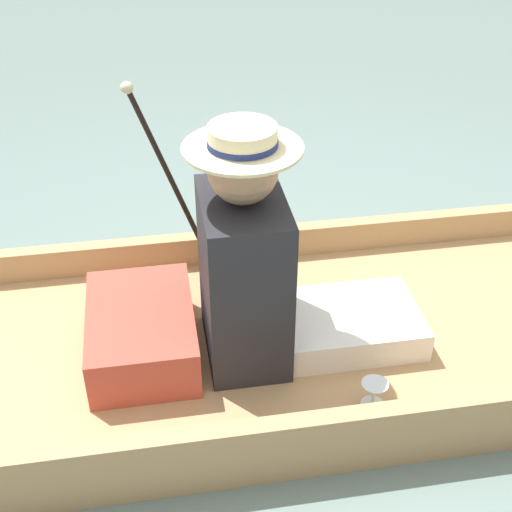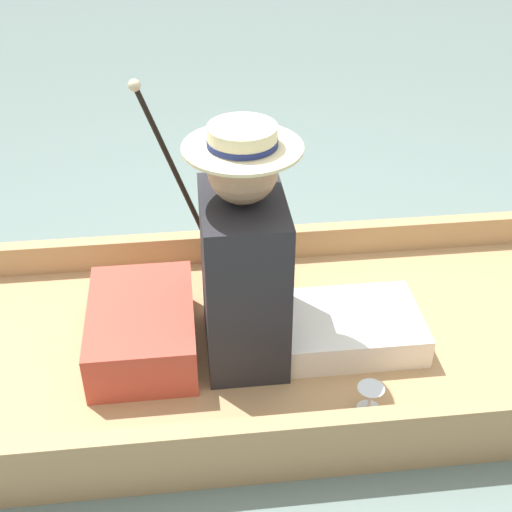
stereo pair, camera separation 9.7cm
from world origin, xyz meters
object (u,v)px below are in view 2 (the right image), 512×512
(walking_cane, at_px, (172,166))
(wine_glass, at_px, (370,394))
(teddy_bear, at_px, (244,241))
(seated_person, at_px, (267,273))

(walking_cane, bearing_deg, wine_glass, 34.79)
(teddy_bear, bearing_deg, walking_cane, -113.78)
(teddy_bear, distance_m, walking_cane, 0.38)
(teddy_bear, xyz_separation_m, walking_cane, (-0.11, -0.25, 0.27))
(teddy_bear, bearing_deg, seated_person, 5.54)
(seated_person, relative_size, wine_glass, 8.72)
(seated_person, bearing_deg, wine_glass, 31.94)
(seated_person, height_order, wine_glass, seated_person)
(walking_cane, bearing_deg, seated_person, 30.64)
(wine_glass, bearing_deg, seated_person, -139.89)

